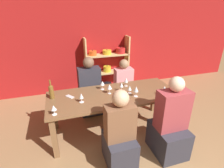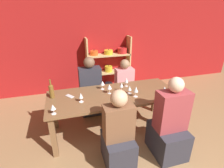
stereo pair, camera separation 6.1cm
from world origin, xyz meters
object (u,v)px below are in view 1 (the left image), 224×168
wine_bottle_green (51,91)px  wine_glass_red_b (164,89)px  person_far_a (90,92)px  dining_table (114,99)px  person_far_b (123,90)px  shelf_unit (106,68)px  wine_glass_white_b (136,89)px  cell_phone (70,97)px  wine_glass_white_a (126,80)px  person_near_a (170,127)px  wine_glass_red_f (102,83)px  wine_glass_red_a (81,96)px  wine_glass_white_c (54,108)px  wine_glass_red_c (130,88)px  person_near_b (120,138)px  wine_glass_red_d (109,87)px  wine_glass_red_e (121,85)px

wine_bottle_green → wine_glass_red_b: (1.80, -0.46, -0.00)m
person_far_a → dining_table: bearing=109.3°
wine_bottle_green → person_far_b: size_ratio=0.29×
shelf_unit → wine_glass_white_b: size_ratio=7.67×
cell_phone → wine_glass_white_a: bearing=6.7°
shelf_unit → wine_glass_white_b: (-0.02, -1.93, 0.26)m
person_near_a → wine_glass_red_f: bearing=127.1°
wine_glass_red_a → wine_glass_white_c: size_ratio=1.04×
wine_glass_red_b → wine_glass_red_f: (-0.93, 0.54, -0.01)m
wine_glass_white_b → cell_phone: bearing=163.7°
wine_glass_white_b → person_near_a: bearing=-62.6°
dining_table → wine_glass_red_a: 0.61m
wine_bottle_green → wine_glass_red_c: bearing=-9.6°
person_near_b → cell_phone: bearing=123.8°
wine_glass_red_b → wine_glass_red_a: bearing=172.1°
wine_glass_white_b → wine_glass_red_f: 0.63m
wine_glass_red_b → wine_glass_red_c: size_ratio=1.20×
wine_glass_red_d → person_far_b: size_ratio=0.15×
wine_glass_white_c → person_near_a: bearing=-14.8°
wine_glass_red_c → person_far_b: person_far_b is taller
cell_phone → wine_glass_red_d: bearing=-6.5°
wine_bottle_green → person_far_a: bearing=40.5°
wine_glass_red_a → person_far_b: bearing=40.1°
wine_glass_red_a → wine_glass_red_e: size_ratio=0.93×
wine_glass_white_a → person_far_a: size_ratio=0.14×
wine_glass_red_a → wine_glass_white_a: wine_glass_white_a is taller
wine_glass_red_a → person_far_a: bearing=72.1°
dining_table → person_far_b: 0.94m
wine_glass_red_a → wine_glass_red_b: bearing=-7.9°
wine_glass_red_a → wine_glass_white_a: size_ratio=0.90×
wine_glass_red_a → wine_glass_red_f: size_ratio=0.96×
wine_bottle_green → wine_glass_white_a: size_ratio=1.87×
wine_glass_white_c → person_far_b: (1.46, 1.11, -0.44)m
shelf_unit → person_near_a: shelf_unit is taller
dining_table → wine_glass_red_c: wine_glass_red_c is taller
wine_glass_white_c → cell_phone: 0.54m
person_far_b → dining_table: bearing=58.3°
wine_glass_white_b → person_far_b: bearing=81.3°
shelf_unit → wine_glass_white_b: 1.95m
wine_glass_red_c → wine_glass_white_c: 1.28m
wine_glass_red_a → wine_glass_red_f: bearing=39.6°
wine_glass_red_f → wine_glass_white_a: bearing=0.6°
wine_glass_red_b → wine_glass_white_c: (-1.77, -0.05, -0.02)m
wine_glass_white_b → wine_glass_red_f: wine_glass_white_b is taller
dining_table → person_near_a: size_ratio=1.75×
wine_glass_white_c → person_far_a: (0.70, 1.13, -0.40)m
dining_table → person_far_a: bearing=109.3°
person_far_a → wine_glass_red_e: bearing=121.7°
wine_bottle_green → wine_glass_red_c: (1.28, -0.22, -0.03)m
shelf_unit → person_near_b: size_ratio=1.21×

